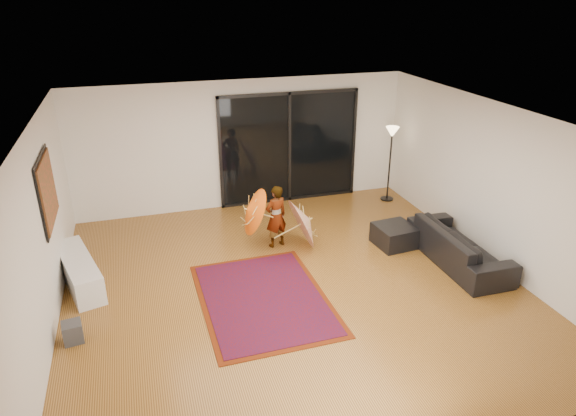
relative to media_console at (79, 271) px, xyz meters
name	(u,v)px	position (x,y,z in m)	size (l,w,h in m)	color
floor	(293,285)	(3.25, -1.06, -0.23)	(7.00, 7.00, 0.00)	#A26C2C
ceiling	(294,119)	(3.25, -1.06, 2.47)	(7.00, 7.00, 0.00)	white
wall_back	(243,145)	(3.25, 2.44, 1.12)	(7.00, 7.00, 0.00)	silver
wall_front	(412,357)	(3.25, -4.56, 1.12)	(7.00, 7.00, 0.00)	silver
wall_left	(40,239)	(-0.25, -1.06, 1.12)	(7.00, 7.00, 0.00)	silver
wall_right	(492,184)	(6.75, -1.06, 1.12)	(7.00, 7.00, 0.00)	silver
sliding_door	(289,148)	(4.25, 2.41, 0.97)	(3.06, 0.07, 2.40)	black
painting	(47,191)	(-0.21, -0.06, 1.42)	(0.04, 1.28, 1.08)	black
media_console	(79,271)	(0.00, 0.00, 0.00)	(0.42, 1.68, 0.47)	white
speaker	(73,332)	(0.00, -1.52, -0.09)	(0.25, 0.25, 0.29)	#424244
persian_rug	(263,299)	(2.70, -1.29, -0.22)	(1.92, 2.65, 0.02)	#561C07
sofa	(459,246)	(6.20, -1.15, 0.08)	(2.16, 0.84, 0.63)	black
ottoman	(395,235)	(5.46, -0.26, -0.04)	(0.67, 0.67, 0.38)	black
floor_lamp	(391,143)	(6.35, 1.77, 1.08)	(0.29, 0.29, 1.66)	black
child	(276,216)	(3.37, 0.35, 0.35)	(0.43, 0.28, 1.17)	#999999
parasol_orange	(247,214)	(2.82, 0.30, 0.50)	(0.51, 0.85, 0.87)	#E1570B
parasol_white	(310,220)	(3.97, 0.20, 0.27)	(0.54, 0.96, 0.97)	silver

